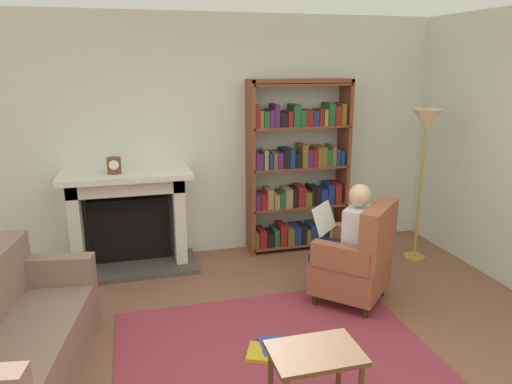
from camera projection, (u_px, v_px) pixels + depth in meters
ground at (286, 375)px, 3.48m from camera, size 14.00×14.00×0.00m
back_wall at (217, 137)px, 5.50m from camera, size 5.60×0.10×2.70m
side_wall_right at (494, 146)px, 4.95m from camera, size 0.10×5.20×2.70m
area_rug at (273, 351)px, 3.76m from camera, size 2.40×1.80×0.01m
fireplace at (129, 216)px, 5.22m from camera, size 1.39×0.64×1.07m
mantel_clock at (114, 165)px, 4.94m from camera, size 0.14×0.14×0.17m
bookshelf at (298, 170)px, 5.63m from camera, size 1.19×0.32×2.00m
armchair_reading at (358, 260)px, 4.44m from camera, size 0.89×0.89×0.97m
seated_reader at (347, 237)px, 4.44m from camera, size 0.58×0.58×1.14m
sofa_floral at (9, 344)px, 3.29m from camera, size 0.99×1.80×0.85m
side_table at (315, 362)px, 2.96m from camera, size 0.56×0.39×0.49m
scattered_books at (282, 351)px, 3.73m from camera, size 0.55×0.41×0.03m
floor_lamp at (425, 133)px, 5.17m from camera, size 0.32×0.32×1.70m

